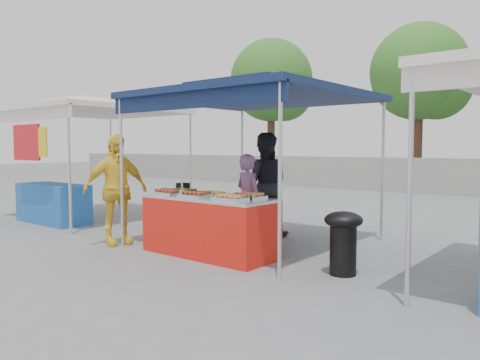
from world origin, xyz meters
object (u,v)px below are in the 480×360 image
Objects in this scene: cooking_pot at (183,187)px; wok_burner at (343,237)px; helper_man at (264,185)px; customer_person at (116,190)px; vendor_table at (209,226)px; vendor_woman at (249,200)px.

wok_burner is at bearing -1.17° from cooking_pot.
cooking_pot is 0.13× the size of helper_man.
customer_person is (-1.42, -2.07, -0.02)m from helper_man.
vendor_woman is at bearing 88.39° from vendor_table.
helper_man is (-0.29, 0.81, 0.18)m from vendor_woman.
customer_person is at bearing 49.90° from vendor_woman.
helper_man is at bearing 65.84° from cooking_pot.
wok_burner is 0.43× the size of helper_man.
wok_burner is (1.98, 0.27, 0.04)m from vendor_table.
vendor_table is 2.55× the size of wok_burner.
cooking_pot is 1.08m from vendor_woman.
cooking_pot is at bearing -32.65° from customer_person.
helper_man reaches higher than customer_person.
customer_person is at bearing 19.86° from helper_man.
cooking_pot is 0.13× the size of customer_person.
vendor_woman reaches higher than wok_burner.
vendor_table is 1.38× the size of vendor_woman.
vendor_woman reaches higher than cooking_pot.
customer_person reaches higher than vendor_woman.
vendor_table is at bearing 63.27° from helper_man.
customer_person reaches higher than vendor_table.
customer_person is at bearing -139.05° from cooking_pot.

